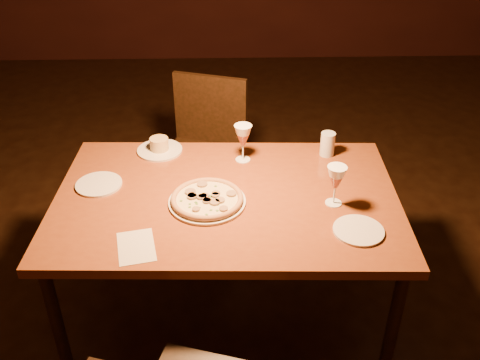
{
  "coord_description": "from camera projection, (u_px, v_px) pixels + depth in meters",
  "views": [
    {
      "loc": [
        -0.23,
        -2.09,
        2.01
      ],
      "look_at": [
        -0.18,
        -0.21,
        0.81
      ],
      "focal_mm": 40.0,
      "sensor_mm": 36.0,
      "label": 1
    }
  ],
  "objects": [
    {
      "name": "menu_card",
      "position": [
        136.0,
        247.0,
        1.94
      ],
      "size": [
        0.17,
        0.22,
        0.0
      ],
      "primitive_type": "cube",
      "rotation": [
        0.0,
        0.0,
        0.21
      ],
      "color": "beige",
      "rests_on": "dining_table"
    },
    {
      "name": "pizza_plate",
      "position": [
        207.0,
        199.0,
        2.16
      ],
      "size": [
        0.31,
        0.31,
        0.03
      ],
      "color": "silver",
      "rests_on": "dining_table"
    },
    {
      "name": "side_plate_left",
      "position": [
        99.0,
        184.0,
        2.28
      ],
      "size": [
        0.2,
        0.2,
        0.01
      ],
      "primitive_type": "cylinder",
      "color": "silver",
      "rests_on": "dining_table"
    },
    {
      "name": "side_plate_near",
      "position": [
        358.0,
        230.0,
        2.01
      ],
      "size": [
        0.19,
        0.19,
        0.01
      ],
      "primitive_type": "cylinder",
      "color": "silver",
      "rests_on": "dining_table"
    },
    {
      "name": "wine_glass_right",
      "position": [
        335.0,
        185.0,
        2.12
      ],
      "size": [
        0.08,
        0.08,
        0.17
      ],
      "primitive_type": null,
      "color": "#A85646",
      "rests_on": "dining_table"
    },
    {
      "name": "wine_glass_far",
      "position": [
        243.0,
        143.0,
        2.41
      ],
      "size": [
        0.08,
        0.08,
        0.18
      ],
      "primitive_type": null,
      "color": "#A85646",
      "rests_on": "dining_table"
    },
    {
      "name": "ramekin_saucer",
      "position": [
        159.0,
        147.0,
        2.52
      ],
      "size": [
        0.21,
        0.21,
        0.07
      ],
      "color": "silver",
      "rests_on": "dining_table"
    },
    {
      "name": "water_tumbler",
      "position": [
        328.0,
        144.0,
        2.47
      ],
      "size": [
        0.07,
        0.07,
        0.11
      ],
      "primitive_type": "cylinder",
      "color": "silver",
      "rests_on": "dining_table"
    },
    {
      "name": "floor",
      "position": [
        272.0,
        285.0,
        2.85
      ],
      "size": [
        7.0,
        7.0,
        0.0
      ],
      "primitive_type": "plane",
      "color": "#311E10",
      "rests_on": "ground"
    },
    {
      "name": "dining_table",
      "position": [
        227.0,
        209.0,
        2.25
      ],
      "size": [
        1.45,
        0.96,
        0.76
      ],
      "rotation": [
        0.0,
        0.0,
        -0.03
      ],
      "color": "brown",
      "rests_on": "floor"
    },
    {
      "name": "chair_far",
      "position": [
        204.0,
        148.0,
        3.08
      ],
      "size": [
        0.55,
        0.55,
        0.9
      ],
      "rotation": [
        0.0,
        0.0,
        -0.32
      ],
      "color": "black",
      "rests_on": "floor"
    }
  ]
}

